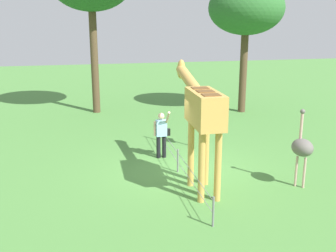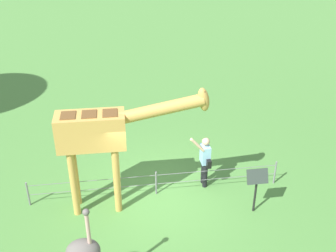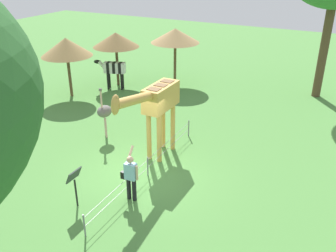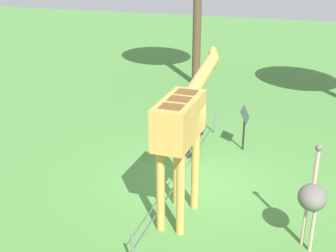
# 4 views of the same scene
# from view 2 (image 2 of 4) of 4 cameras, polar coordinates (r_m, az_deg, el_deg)

# --- Properties ---
(ground_plane) EXTENTS (60.00, 60.00, 0.00)m
(ground_plane) POSITION_cam_2_polar(r_m,az_deg,el_deg) (11.94, -1.53, -9.65)
(ground_plane) COLOR #4C843D
(giraffe) EXTENTS (3.86, 0.73, 3.41)m
(giraffe) POSITION_cam_2_polar(r_m,az_deg,el_deg) (10.47, -8.70, -1.15)
(giraffe) COLOR gold
(giraffe) RESTS_ON ground_plane
(visitor) EXTENTS (0.62, 0.58, 1.72)m
(visitor) POSITION_cam_2_polar(r_m,az_deg,el_deg) (11.91, 5.07, -4.51)
(visitor) COLOR black
(visitor) RESTS_ON ground_plane
(ostrich) EXTENTS (0.70, 0.56, 2.25)m
(ostrich) POSITION_cam_2_polar(r_m,az_deg,el_deg) (8.92, -11.51, -16.48)
(ostrich) COLOR #CC9E93
(ostrich) RESTS_ON ground_plane
(info_sign) EXTENTS (0.56, 0.21, 1.32)m
(info_sign) POSITION_cam_2_polar(r_m,az_deg,el_deg) (11.13, 12.06, -7.53)
(info_sign) COLOR black
(info_sign) RESTS_ON ground_plane
(wire_fence) EXTENTS (7.05, 0.05, 0.75)m
(wire_fence) POSITION_cam_2_polar(r_m,az_deg,el_deg) (11.81, -1.64, -7.68)
(wire_fence) COLOR slate
(wire_fence) RESTS_ON ground_plane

